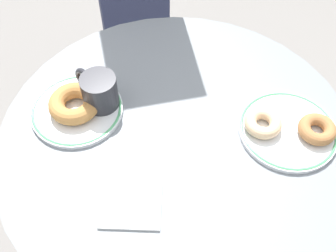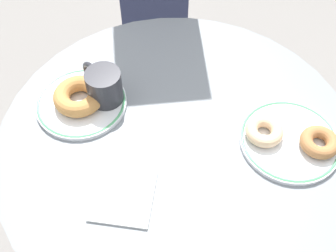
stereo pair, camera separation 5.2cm
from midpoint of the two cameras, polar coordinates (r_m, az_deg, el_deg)
cafe_table at (r=1.09m, az=-0.23°, el=-9.10°), size 0.78×0.78×0.78m
plate_left at (r=0.92m, az=-14.46°, el=2.19°), size 0.21×0.21×0.01m
plate_right at (r=0.89m, az=15.16°, el=-0.64°), size 0.21×0.21×0.01m
donut_old_fashioned at (r=0.91m, az=-14.87°, el=3.07°), size 0.16×0.16×0.04m
donut_cinnamon at (r=0.89m, az=18.99°, el=-0.52°), size 0.11×0.11×0.03m
donut_glazed at (r=0.87m, az=11.77°, el=0.33°), size 0.11×0.11×0.03m
paper_napkin at (r=0.79m, az=-7.15°, el=-10.32°), size 0.13×0.14×0.01m
coffee_mug at (r=0.90m, az=-11.52°, el=4.73°), size 0.11×0.09×0.09m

